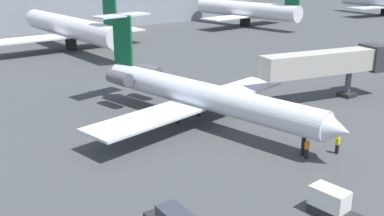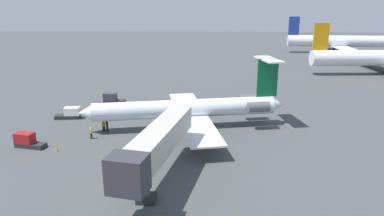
% 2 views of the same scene
% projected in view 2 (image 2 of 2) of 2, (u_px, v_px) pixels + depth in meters
% --- Properties ---
extents(ground_plane, '(400.00, 400.00, 0.10)m').
position_uv_depth(ground_plane, '(150.00, 131.00, 51.66)').
color(ground_plane, '#424447').
extents(regional_jet, '(25.97, 31.09, 10.22)m').
position_uv_depth(regional_jet, '(192.00, 108.00, 52.08)').
color(regional_jet, silver).
rests_on(regional_jet, ground_plane).
extents(jet_bridge, '(17.49, 6.36, 6.25)m').
position_uv_depth(jet_bridge, '(155.00, 146.00, 34.35)').
color(jet_bridge, '#B7B2A8').
rests_on(jet_bridge, ground_plane).
extents(ground_crew_marshaller, '(0.45, 0.34, 1.69)m').
position_uv_depth(ground_crew_marshaller, '(91.00, 133.00, 48.34)').
color(ground_crew_marshaller, black).
rests_on(ground_crew_marshaller, ground_plane).
extents(ground_crew_loader, '(0.46, 0.47, 1.69)m').
position_uv_depth(ground_crew_loader, '(104.00, 126.00, 51.12)').
color(ground_crew_loader, black).
rests_on(ground_crew_loader, ground_plane).
extents(baggage_tug_lead, '(1.55, 4.05, 1.90)m').
position_uv_depth(baggage_tug_lead, '(112.00, 99.00, 66.05)').
color(baggage_tug_lead, '#262628').
rests_on(baggage_tug_lead, ground_plane).
extents(baggage_tug_trailing, '(2.16, 4.20, 1.90)m').
position_uv_depth(baggage_tug_trailing, '(27.00, 141.00, 45.53)').
color(baggage_tug_trailing, '#262628').
rests_on(baggage_tug_trailing, ground_plane).
extents(baggage_tug_spare, '(1.76, 4.11, 1.90)m').
position_uv_depth(baggage_tug_spare, '(70.00, 114.00, 56.99)').
color(baggage_tug_spare, '#262628').
rests_on(baggage_tug_spare, ground_plane).
extents(traffic_cone_near, '(0.36, 0.36, 0.55)m').
position_uv_depth(traffic_cone_near, '(57.00, 150.00, 44.21)').
color(traffic_cone_near, orange).
rests_on(traffic_cone_near, ground_plane).
extents(parked_airliner_west_end, '(32.20, 38.16, 13.67)m').
position_uv_depth(parked_airliner_west_end, '(337.00, 41.00, 134.37)').
color(parked_airliner_west_end, silver).
rests_on(parked_airliner_west_end, ground_plane).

